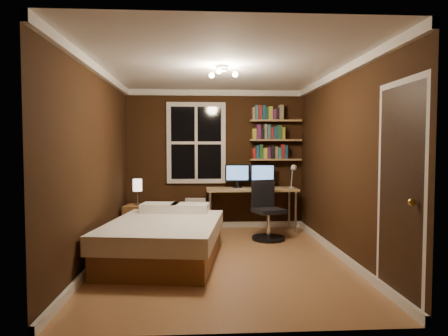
{
  "coord_description": "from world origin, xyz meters",
  "views": [
    {
      "loc": [
        -0.27,
        -5.17,
        1.47
      ],
      "look_at": [
        0.06,
        0.45,
        1.18
      ],
      "focal_mm": 32.0,
      "sensor_mm": 36.0,
      "label": 1
    }
  ],
  "objects": [
    {
      "name": "ceiling",
      "position": [
        0.0,
        0.0,
        2.5
      ],
      "size": [
        3.2,
        4.2,
        0.02
      ],
      "primitive_type": "cube",
      "color": "white",
      "rests_on": "wall_back"
    },
    {
      "name": "door",
      "position": [
        1.59,
        -1.55,
        1.02
      ],
      "size": [
        0.03,
        0.82,
        2.05
      ],
      "primitive_type": null,
      "color": "black",
      "rests_on": "ground"
    },
    {
      "name": "books_row_middle",
      "position": [
        1.08,
        1.98,
        1.73
      ],
      "size": [
        0.54,
        0.16,
        0.23
      ],
      "primitive_type": null,
      "color": "navy",
      "rests_on": "bookshelf_middle"
    },
    {
      "name": "monitor_left",
      "position": [
        0.38,
        1.86,
        0.96
      ],
      "size": [
        0.43,
        0.12,
        0.42
      ],
      "primitive_type": null,
      "color": "black",
      "rests_on": "desk"
    },
    {
      "name": "door_knob",
      "position": [
        1.55,
        -1.85,
        1.0
      ],
      "size": [
        0.06,
        0.06,
        0.06
      ],
      "primitive_type": "sphere",
      "color": "gold",
      "rests_on": "door"
    },
    {
      "name": "floor",
      "position": [
        0.0,
        0.0,
        0.0
      ],
      "size": [
        4.2,
        4.2,
        0.0
      ],
      "primitive_type": "plane",
      "color": "olive",
      "rests_on": "ground"
    },
    {
      "name": "bookshelf_middle",
      "position": [
        1.08,
        1.98,
        1.6
      ],
      "size": [
        0.92,
        0.22,
        0.03
      ],
      "primitive_type": "cube",
      "color": "tan",
      "rests_on": "wall_back"
    },
    {
      "name": "window",
      "position": [
        -0.35,
        2.06,
        1.55
      ],
      "size": [
        1.06,
        0.06,
        1.46
      ],
      "primitive_type": "cube",
      "color": "silver",
      "rests_on": "wall_back"
    },
    {
      "name": "ceiling_fixture",
      "position": [
        0.0,
        -0.1,
        2.4
      ],
      "size": [
        0.44,
        0.44,
        0.18
      ],
      "primitive_type": null,
      "color": "beige",
      "rests_on": "ceiling"
    },
    {
      "name": "wall_right",
      "position": [
        1.6,
        0.0,
        1.25
      ],
      "size": [
        0.04,
        4.2,
        2.5
      ],
      "primitive_type": "cube",
      "color": "black",
      "rests_on": "ground"
    },
    {
      "name": "bookshelf_upper",
      "position": [
        1.08,
        1.98,
        1.95
      ],
      "size": [
        0.92,
        0.22,
        0.03
      ],
      "primitive_type": "cube",
      "color": "tan",
      "rests_on": "wall_back"
    },
    {
      "name": "office_chair",
      "position": [
        0.79,
        1.1,
        0.35
      ],
      "size": [
        0.54,
        0.54,
        0.94
      ],
      "rotation": [
        0.0,
        0.0,
        0.34
      ],
      "color": "black",
      "rests_on": "ground"
    },
    {
      "name": "bed",
      "position": [
        -0.74,
        -0.01,
        0.28
      ],
      "size": [
        1.62,
        2.08,
        0.65
      ],
      "rotation": [
        0.0,
        0.0,
        -0.14
      ],
      "color": "brown",
      "rests_on": "ground"
    },
    {
      "name": "books_row_upper",
      "position": [
        1.08,
        1.98,
        2.08
      ],
      "size": [
        0.54,
        0.16,
        0.23
      ],
      "primitive_type": null,
      "color": "#235229",
      "rests_on": "bookshelf_upper"
    },
    {
      "name": "books_row_lower",
      "position": [
        1.08,
        1.98,
        1.38
      ],
      "size": [
        0.6,
        0.16,
        0.23
      ],
      "primitive_type": null,
      "color": "maroon",
      "rests_on": "bookshelf_lower"
    },
    {
      "name": "monitor_right",
      "position": [
        0.83,
        1.86,
        0.96
      ],
      "size": [
        0.43,
        0.12,
        0.42
      ],
      "primitive_type": null,
      "color": "black",
      "rests_on": "desk"
    },
    {
      "name": "bedside_lamp",
      "position": [
        -1.32,
        1.48,
        0.73
      ],
      "size": [
        0.15,
        0.15,
        0.44
      ],
      "primitive_type": null,
      "color": "white",
      "rests_on": "nightstand"
    },
    {
      "name": "bookshelf_lower",
      "position": [
        1.08,
        1.98,
        1.25
      ],
      "size": [
        0.92,
        0.22,
        0.03
      ],
      "primitive_type": "cube",
      "color": "tan",
      "rests_on": "wall_back"
    },
    {
      "name": "wall_left",
      "position": [
        -1.6,
        0.0,
        1.25
      ],
      "size": [
        0.04,
        4.2,
        2.5
      ],
      "primitive_type": "cube",
      "color": "black",
      "rests_on": "ground"
    },
    {
      "name": "nightstand",
      "position": [
        -1.32,
        1.48,
        0.26
      ],
      "size": [
        0.46,
        0.46,
        0.51
      ],
      "primitive_type": "cube",
      "rotation": [
        0.0,
        0.0,
        -0.14
      ],
      "color": "brown",
      "rests_on": "ground"
    },
    {
      "name": "wall_back",
      "position": [
        0.0,
        2.1,
        1.25
      ],
      "size": [
        3.2,
        0.04,
        2.5
      ],
      "primitive_type": "cube",
      "color": "black",
      "rests_on": "ground"
    },
    {
      "name": "desk_lamp",
      "position": [
        1.32,
        1.63,
        0.97
      ],
      "size": [
        0.14,
        0.32,
        0.44
      ],
      "primitive_type": null,
      "color": "silver",
      "rests_on": "desk"
    },
    {
      "name": "radiator",
      "position": [
        -0.37,
        2.0,
        0.28
      ],
      "size": [
        0.37,
        0.13,
        0.55
      ],
      "primitive_type": "cube",
      "color": "white",
      "rests_on": "ground"
    },
    {
      "name": "desk",
      "position": [
        0.62,
        1.78,
        0.69
      ],
      "size": [
        1.58,
        0.59,
        0.75
      ],
      "color": "tan",
      "rests_on": "ground"
    }
  ]
}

